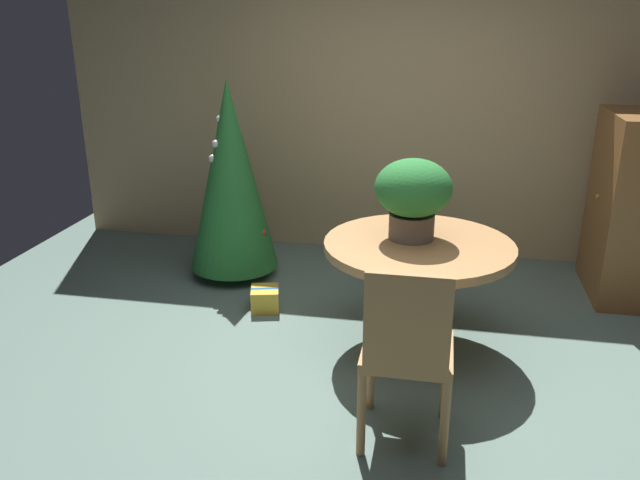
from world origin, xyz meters
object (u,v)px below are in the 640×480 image
object	(u,v)px
potted_plant	(391,249)
wooden_chair_near	(407,347)
wooden_cabinet	(630,207)
flower_vase	(413,193)
round_dining_table	(418,270)
gift_box_gold	(265,299)
holiday_tree	(231,176)

from	to	relation	value
potted_plant	wooden_chair_near	bearing A→B (deg)	-83.17
wooden_cabinet	wooden_chair_near	bearing A→B (deg)	-124.53
potted_plant	flower_vase	bearing A→B (deg)	-79.11
flower_vase	potted_plant	distance (m)	1.29
flower_vase	potted_plant	xyz separation A→B (m)	(-0.20, 1.03, -0.76)
wooden_cabinet	potted_plant	bearing A→B (deg)	-178.23
round_dining_table	gift_box_gold	bearing A→B (deg)	162.37
wooden_chair_near	round_dining_table	bearing A→B (deg)	90.00
wooden_chair_near	holiday_tree	world-z (taller)	holiday_tree
round_dining_table	potted_plant	distance (m)	1.16
flower_vase	wooden_cabinet	bearing A→B (deg)	34.96
round_dining_table	wooden_cabinet	size ratio (longest dim) A/B	0.85
flower_vase	wooden_chair_near	bearing A→B (deg)	-87.08
wooden_chair_near	wooden_cabinet	xyz separation A→B (m)	(1.49, 2.16, 0.14)
holiday_tree	round_dining_table	bearing A→B (deg)	-31.62
round_dining_table	gift_box_gold	distance (m)	1.24
flower_vase	gift_box_gold	size ratio (longest dim) A/B	1.96
holiday_tree	gift_box_gold	size ratio (longest dim) A/B	6.19
round_dining_table	potted_plant	size ratio (longest dim) A/B	2.51
round_dining_table	flower_vase	bearing A→B (deg)	127.90
holiday_tree	gift_box_gold	world-z (taller)	holiday_tree
gift_box_gold	potted_plant	world-z (taller)	potted_plant
holiday_tree	flower_vase	bearing A→B (deg)	-30.55
wooden_chair_near	gift_box_gold	bearing A→B (deg)	128.83
wooden_chair_near	wooden_cabinet	world-z (taller)	wooden_cabinet
round_dining_table	flower_vase	distance (m)	0.48
gift_box_gold	potted_plant	size ratio (longest dim) A/B	0.55
gift_box_gold	wooden_cabinet	size ratio (longest dim) A/B	0.19
round_dining_table	flower_vase	size ratio (longest dim) A/B	2.34
potted_plant	gift_box_gold	bearing A→B (deg)	-138.40
flower_vase	potted_plant	world-z (taller)	flower_vase
flower_vase	wooden_chair_near	world-z (taller)	flower_vase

